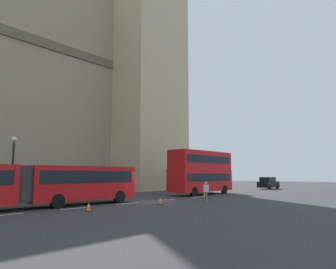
{
  "coord_description": "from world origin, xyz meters",
  "views": [
    {
      "loc": [
        -18.59,
        -18.96,
        2.3
      ],
      "look_at": [
        4.96,
        2.21,
        6.38
      ],
      "focal_mm": 32.99,
      "sensor_mm": 36.0,
      "label": 1
    }
  ],
  "objects_px": {
    "double_decker_bus": "(201,171)",
    "traffic_cone_east": "(204,196)",
    "traffic_cone_middle": "(161,201)",
    "articulated_bus": "(19,183)",
    "sedan_lead": "(268,183)",
    "traffic_cone_west": "(89,207)",
    "pedestrian_near_cones": "(206,192)",
    "street_lamp": "(13,165)"
  },
  "relations": [
    {
      "from": "traffic_cone_middle",
      "to": "street_lamp",
      "type": "xyz_separation_m",
      "value": [
        -7.66,
        8.86,
        2.77
      ]
    },
    {
      "from": "street_lamp",
      "to": "pedestrian_near_cones",
      "type": "bearing_deg",
      "value": -44.89
    },
    {
      "from": "traffic_cone_east",
      "to": "street_lamp",
      "type": "height_order",
      "value": "street_lamp"
    },
    {
      "from": "pedestrian_near_cones",
      "to": "sedan_lead",
      "type": "bearing_deg",
      "value": 13.86
    },
    {
      "from": "double_decker_bus",
      "to": "traffic_cone_middle",
      "type": "xyz_separation_m",
      "value": [
        -11.45,
        -4.36,
        -2.43
      ]
    },
    {
      "from": "articulated_bus",
      "to": "pedestrian_near_cones",
      "type": "relative_size",
      "value": 10.73
    },
    {
      "from": "articulated_bus",
      "to": "pedestrian_near_cones",
      "type": "distance_m",
      "value": 13.78
    },
    {
      "from": "traffic_cone_middle",
      "to": "pedestrian_near_cones",
      "type": "relative_size",
      "value": 0.34
    },
    {
      "from": "sedan_lead",
      "to": "traffic_cone_west",
      "type": "xyz_separation_m",
      "value": [
        -35.8,
        -4.21,
        -0.63
      ]
    },
    {
      "from": "double_decker_bus",
      "to": "sedan_lead",
      "type": "height_order",
      "value": "double_decker_bus"
    },
    {
      "from": "street_lamp",
      "to": "pedestrian_near_cones",
      "type": "distance_m",
      "value": 15.53
    },
    {
      "from": "articulated_bus",
      "to": "sedan_lead",
      "type": "distance_m",
      "value": 38.49
    },
    {
      "from": "articulated_bus",
      "to": "traffic_cone_east",
      "type": "height_order",
      "value": "articulated_bus"
    },
    {
      "from": "traffic_cone_west",
      "to": "pedestrian_near_cones",
      "type": "bearing_deg",
      "value": -13.41
    },
    {
      "from": "articulated_bus",
      "to": "traffic_cone_middle",
      "type": "distance_m",
      "value": 10.07
    },
    {
      "from": "double_decker_bus",
      "to": "street_lamp",
      "type": "height_order",
      "value": "street_lamp"
    },
    {
      "from": "traffic_cone_west",
      "to": "double_decker_bus",
      "type": "bearing_deg",
      "value": 12.96
    },
    {
      "from": "articulated_bus",
      "to": "street_lamp",
      "type": "relative_size",
      "value": 3.44
    },
    {
      "from": "double_decker_bus",
      "to": "traffic_cone_east",
      "type": "height_order",
      "value": "double_decker_bus"
    },
    {
      "from": "traffic_cone_middle",
      "to": "pedestrian_near_cones",
      "type": "bearing_deg",
      "value": -31.58
    },
    {
      "from": "sedan_lead",
      "to": "traffic_cone_middle",
      "type": "distance_m",
      "value": 29.86
    },
    {
      "from": "double_decker_bus",
      "to": "street_lamp",
      "type": "distance_m",
      "value": 19.63
    },
    {
      "from": "double_decker_bus",
      "to": "pedestrian_near_cones",
      "type": "bearing_deg",
      "value": -142.26
    },
    {
      "from": "double_decker_bus",
      "to": "traffic_cone_middle",
      "type": "bearing_deg",
      "value": -159.15
    },
    {
      "from": "traffic_cone_west",
      "to": "pedestrian_near_cones",
      "type": "height_order",
      "value": "pedestrian_near_cones"
    },
    {
      "from": "double_decker_bus",
      "to": "traffic_cone_east",
      "type": "distance_m",
      "value": 6.29
    },
    {
      "from": "double_decker_bus",
      "to": "street_lamp",
      "type": "relative_size",
      "value": 1.75
    },
    {
      "from": "pedestrian_near_cones",
      "to": "double_decker_bus",
      "type": "bearing_deg",
      "value": 37.74
    },
    {
      "from": "traffic_cone_west",
      "to": "traffic_cone_middle",
      "type": "bearing_deg",
      "value": -2.54
    },
    {
      "from": "articulated_bus",
      "to": "sedan_lead",
      "type": "height_order",
      "value": "articulated_bus"
    },
    {
      "from": "sedan_lead",
      "to": "traffic_cone_west",
      "type": "height_order",
      "value": "sedan_lead"
    },
    {
      "from": "sedan_lead",
      "to": "street_lamp",
      "type": "xyz_separation_m",
      "value": [
        -37.17,
        4.37,
        2.14
      ]
    },
    {
      "from": "traffic_cone_middle",
      "to": "street_lamp",
      "type": "distance_m",
      "value": 12.04
    },
    {
      "from": "double_decker_bus",
      "to": "traffic_cone_west",
      "type": "height_order",
      "value": "double_decker_bus"
    },
    {
      "from": "traffic_cone_east",
      "to": "double_decker_bus",
      "type": "bearing_deg",
      "value": 38.21
    },
    {
      "from": "street_lamp",
      "to": "sedan_lead",
      "type": "bearing_deg",
      "value": -6.71
    },
    {
      "from": "articulated_bus",
      "to": "traffic_cone_east",
      "type": "relative_size",
      "value": 31.27
    },
    {
      "from": "articulated_bus",
      "to": "traffic_cone_east",
      "type": "xyz_separation_m",
      "value": [
        15.85,
        -3.59,
        -1.46
      ]
    },
    {
      "from": "traffic_cone_east",
      "to": "street_lamp",
      "type": "distance_m",
      "value": 16.88
    },
    {
      "from": "traffic_cone_east",
      "to": "sedan_lead",
      "type": "bearing_deg",
      "value": 9.34
    },
    {
      "from": "sedan_lead",
      "to": "traffic_cone_east",
      "type": "height_order",
      "value": "sedan_lead"
    },
    {
      "from": "sedan_lead",
      "to": "pedestrian_near_cones",
      "type": "distance_m",
      "value": 27.06
    }
  ]
}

